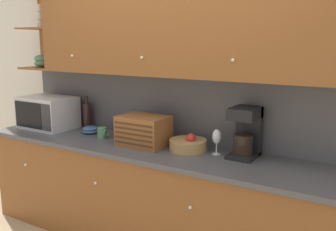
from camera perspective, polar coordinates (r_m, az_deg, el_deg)
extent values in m
cube|color=white|center=(3.33, 2.31, 2.94)|extent=(5.98, 0.06, 2.60)
cube|color=brown|center=(3.28, -0.91, -13.02)|extent=(3.58, 0.65, 0.86)
cube|color=#4C4C51|center=(3.11, -1.09, -5.52)|extent=(3.60, 0.68, 0.04)
sphere|color=white|center=(3.86, -20.90, -7.02)|extent=(0.03, 0.03, 0.03)
sphere|color=white|center=(3.23, -10.97, -10.04)|extent=(0.03, 0.03, 0.03)
sphere|color=white|center=(2.74, 3.39, -13.79)|extent=(0.03, 0.03, 0.03)
cube|color=#4C4C51|center=(3.32, 1.99, 1.13)|extent=(3.58, 0.01, 0.59)
cube|color=brown|center=(3.03, 4.12, 14.01)|extent=(3.16, 0.33, 0.87)
cube|color=brown|center=(4.28, -17.16, 12.73)|extent=(0.42, 0.02, 0.87)
cube|color=brown|center=(4.18, -18.44, 6.88)|extent=(0.42, 0.33, 0.02)
cube|color=brown|center=(4.17, -18.79, 12.44)|extent=(0.42, 0.33, 0.02)
sphere|color=white|center=(3.61, -14.39, 8.83)|extent=(0.03, 0.03, 0.03)
sphere|color=white|center=(3.09, -4.01, 8.81)|extent=(0.03, 0.03, 0.03)
sphere|color=white|center=(2.71, 9.84, 8.34)|extent=(0.03, 0.03, 0.03)
ellipsoid|color=slate|center=(4.18, -18.48, 7.57)|extent=(0.18, 0.18, 0.08)
ellipsoid|color=slate|center=(4.17, -18.52, 8.24)|extent=(0.18, 0.18, 0.08)
cylinder|color=silver|center=(4.17, -18.83, 13.07)|extent=(0.07, 0.07, 0.08)
cylinder|color=silver|center=(4.18, -18.90, 14.15)|extent=(0.07, 0.07, 0.08)
cylinder|color=silver|center=(4.18, -18.97, 15.22)|extent=(0.07, 0.07, 0.08)
cube|color=silver|center=(4.03, -17.80, 0.46)|extent=(0.54, 0.39, 0.32)
cube|color=black|center=(3.96, -20.53, 0.08)|extent=(0.38, 0.01, 0.26)
cube|color=#2D2D33|center=(3.76, -18.13, -0.31)|extent=(0.12, 0.01, 0.26)
cylinder|color=black|center=(3.90, -12.20, -0.28)|extent=(0.08, 0.08, 0.23)
sphere|color=black|center=(3.88, -12.28, 1.40)|extent=(0.08, 0.08, 0.08)
cylinder|color=black|center=(3.87, -12.31, 2.34)|extent=(0.03, 0.03, 0.08)
ellipsoid|color=#3D5B93|center=(3.72, -11.74, -2.31)|extent=(0.16, 0.16, 0.04)
ellipsoid|color=#3D5B93|center=(3.71, -11.75, -1.94)|extent=(0.15, 0.15, 0.04)
cylinder|color=#4C845B|center=(3.50, -10.01, -2.60)|extent=(0.09, 0.09, 0.10)
torus|color=#4C845B|center=(3.47, -9.41, -2.67)|extent=(0.01, 0.07, 0.07)
cylinder|color=#B22D28|center=(3.44, -7.08, -2.18)|extent=(0.13, 0.13, 0.17)
cylinder|color=maroon|center=(3.42, -7.12, -0.71)|extent=(0.14, 0.14, 0.01)
cube|color=brown|center=(3.20, -3.72, -2.33)|extent=(0.41, 0.30, 0.26)
cube|color=#4B2C16|center=(3.10, -5.32, -4.36)|extent=(0.38, 0.01, 0.02)
cube|color=#4B2C16|center=(3.09, -5.34, -3.63)|extent=(0.38, 0.01, 0.02)
cube|color=#4B2C16|center=(3.08, -5.35, -2.89)|extent=(0.38, 0.01, 0.02)
cube|color=#4B2C16|center=(3.07, -5.37, -2.14)|extent=(0.38, 0.01, 0.02)
cube|color=#4B2C16|center=(3.06, -5.38, -1.40)|extent=(0.38, 0.01, 0.02)
cylinder|color=#A87F4C|center=(3.07, 3.07, -4.49)|extent=(0.31, 0.31, 0.09)
sphere|color=red|center=(3.02, 3.51, -3.45)|extent=(0.08, 0.08, 0.08)
cylinder|color=silver|center=(2.99, 7.37, -5.84)|extent=(0.07, 0.07, 0.01)
cylinder|color=silver|center=(2.98, 7.39, -5.04)|extent=(0.01, 0.01, 0.08)
ellipsoid|color=silver|center=(2.96, 7.44, -3.19)|extent=(0.07, 0.07, 0.12)
cube|color=black|center=(2.95, 11.41, -5.97)|extent=(0.20, 0.27, 0.03)
cylinder|color=black|center=(2.91, 11.34, -4.33)|extent=(0.15, 0.15, 0.16)
cube|color=black|center=(3.00, 12.23, -2.18)|extent=(0.20, 0.06, 0.39)
cube|color=black|center=(2.87, 11.66, 0.35)|extent=(0.20, 0.27, 0.09)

